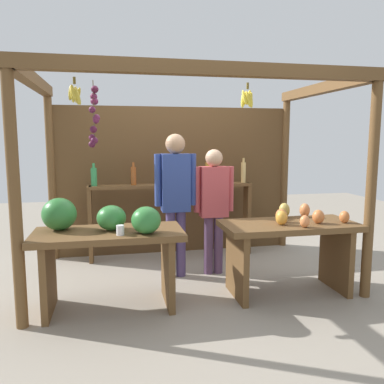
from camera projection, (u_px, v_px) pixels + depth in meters
The scene contains 7 objects.
ground_plane at pixel (189, 275), 4.61m from camera, with size 12.00×12.00×0.00m, color gray.
market_stall at pixel (181, 161), 4.87m from camera, with size 3.41×2.08×2.26m.
fruit_counter_left at pixel (104, 238), 3.62m from camera, with size 1.38×0.71×1.05m.
fruit_counter_right at pixel (290, 239), 4.00m from camera, with size 1.38×0.65×0.91m.
bottle_shelf_unit at pixel (172, 199), 5.20m from camera, with size 2.19×0.22×1.35m.
vendor_man at pixel (176, 192), 4.43m from camera, with size 0.48×0.22×1.66m.
vendor_woman at pixel (214, 201), 4.55m from camera, with size 0.48×0.20×1.48m.
Camera 1 is at (-0.85, -4.35, 1.60)m, focal length 36.30 mm.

